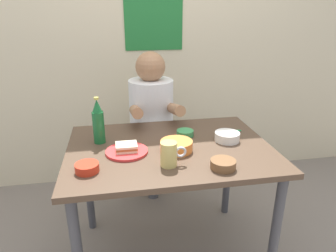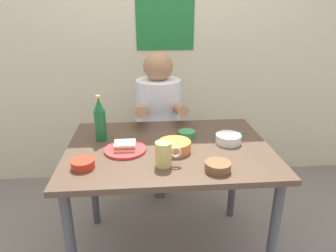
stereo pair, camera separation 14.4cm
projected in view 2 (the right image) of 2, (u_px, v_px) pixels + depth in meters
The scene contains 14 objects.
wall_back at pixel (157, 28), 2.43m from camera, with size 4.40×0.09×2.60m.
dining_table at pixel (169, 162), 1.69m from camera, with size 1.10×0.80×0.74m.
stool at pixel (159, 158), 2.38m from camera, with size 0.34×0.34×0.45m.
person_seated at pixel (159, 108), 2.22m from camera, with size 0.33×0.56×0.72m.
plate_orange at pixel (125, 150), 1.60m from camera, with size 0.22×0.22×0.01m, color red.
sandwich at pixel (125, 145), 1.59m from camera, with size 0.11×0.09×0.04m.
beer_mug at pixel (164, 154), 1.43m from camera, with size 0.13×0.08×0.12m.
beer_bottle at pixel (100, 120), 1.70m from camera, with size 0.06×0.06×0.26m.
sauce_bowl_chili at pixel (83, 164), 1.42m from camera, with size 0.11×0.11×0.04m.
rice_bowl_white at pixel (228, 138), 1.69m from camera, with size 0.14×0.14×0.05m.
dip_bowl_green at pixel (187, 133), 1.78m from camera, with size 0.10×0.10×0.03m.
soup_bowl_orange at pixel (175, 146), 1.59m from camera, with size 0.17×0.17×0.05m.
condiment_bowl_brown at pixel (218, 166), 1.40m from camera, with size 0.12×0.12×0.04m.
spoon at pixel (230, 132), 1.84m from camera, with size 0.12×0.05×0.01m.
Camera 2 is at (-0.13, -1.50, 1.44)m, focal length 32.49 mm.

